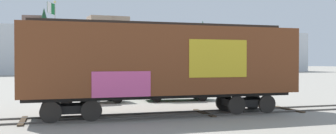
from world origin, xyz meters
TOP-DOWN VIEW (x-y plane):
  - ground_plane at (0.00, 0.00)m, footprint 260.00×260.00m
  - track at (-0.34, 0.03)m, footprint 59.98×5.13m
  - freight_car at (0.16, -0.00)m, footprint 13.24×3.68m
  - flagpole at (-4.23, 13.25)m, footprint 0.72×1.31m
  - hillside at (0.03, 77.46)m, footprint 115.64×42.22m
  - parked_car_white at (-2.54, 6.46)m, footprint 4.60×2.13m
  - parked_car_green at (3.18, 6.13)m, footprint 4.69×2.51m

SIDE VIEW (x-z plane):
  - ground_plane at x=0.00m, z-range 0.00..0.00m
  - track at x=-0.34m, z-range 0.00..0.08m
  - parked_car_green at x=3.18m, z-range 0.02..1.56m
  - parked_car_white at x=-2.54m, z-range 0.02..1.70m
  - freight_car at x=0.16m, z-range 0.34..4.83m
  - flagpole at x=-4.23m, z-range 1.06..8.41m
  - hillside at x=0.03m, z-range -1.90..11.39m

